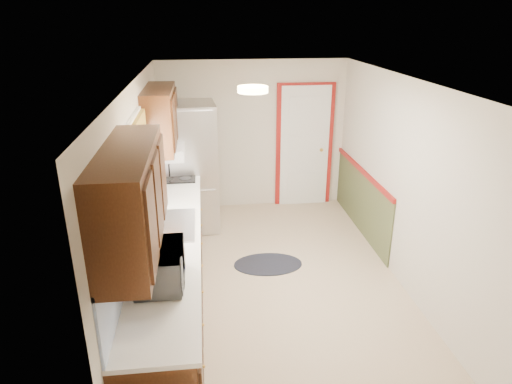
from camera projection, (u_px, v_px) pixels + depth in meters
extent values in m
cube|color=tan|center=(276.00, 284.00, 5.51)|extent=(3.20, 5.20, 0.12)
cube|color=white|center=(280.00, 82.00, 4.64)|extent=(3.20, 5.20, 0.12)
cube|color=beige|center=(253.00, 136.00, 7.39)|extent=(3.20, 0.10, 2.40)
cube|color=beige|center=(344.00, 340.00, 2.76)|extent=(3.20, 0.10, 2.40)
cube|color=beige|center=(140.00, 197.00, 4.91)|extent=(0.10, 5.20, 2.40)
cube|color=beige|center=(406.00, 186.00, 5.24)|extent=(0.10, 5.20, 2.40)
cube|color=#391C0D|center=(172.00, 271.00, 4.94)|extent=(0.60, 4.00, 0.90)
cube|color=white|center=(170.00, 232.00, 4.77)|extent=(0.63, 4.00, 0.04)
cube|color=#5E8CE6|center=(138.00, 207.00, 4.63)|extent=(0.02, 4.00, 0.55)
cube|color=#391C0D|center=(131.00, 199.00, 3.22)|extent=(0.35, 1.40, 0.75)
cube|color=#391C0D|center=(160.00, 118.00, 5.72)|extent=(0.35, 1.20, 0.75)
cube|color=white|center=(136.00, 166.00, 4.58)|extent=(0.02, 1.00, 0.90)
cube|color=#B56122|center=(137.00, 132.00, 4.45)|extent=(0.05, 1.12, 0.24)
cube|color=#B7B7BC|center=(170.00, 225.00, 4.85)|extent=(0.52, 0.82, 0.02)
cube|color=white|center=(167.00, 151.00, 5.94)|extent=(0.45, 0.60, 0.15)
cube|color=maroon|center=(304.00, 147.00, 7.53)|extent=(0.94, 0.05, 2.08)
cube|color=white|center=(304.00, 147.00, 7.50)|extent=(0.80, 0.04, 2.00)
cube|color=#434929|center=(361.00, 201.00, 6.76)|extent=(0.02, 2.30, 0.90)
cube|color=maroon|center=(363.00, 171.00, 6.59)|extent=(0.04, 2.30, 0.06)
cylinder|color=#FFD88C|center=(253.00, 89.00, 4.43)|extent=(0.30, 0.30, 0.06)
imported|color=white|center=(160.00, 263.00, 3.76)|extent=(0.32, 0.58, 0.39)
cube|color=#B7B7BC|center=(189.00, 168.00, 6.68)|extent=(0.83, 0.78, 1.89)
cylinder|color=black|center=(170.00, 184.00, 6.30)|extent=(0.02, 0.02, 1.32)
ellipsoid|color=black|center=(268.00, 264.00, 5.94)|extent=(0.91, 0.60, 0.01)
cube|color=black|center=(177.00, 175.00, 6.33)|extent=(0.52, 0.62, 0.02)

